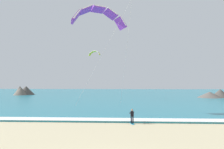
{
  "coord_description": "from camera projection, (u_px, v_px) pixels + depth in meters",
  "views": [
    {
      "loc": [
        0.5,
        -10.83,
        4.72
      ],
      "look_at": [
        -0.93,
        17.41,
        5.83
      ],
      "focal_mm": 33.0,
      "sensor_mm": 36.0,
      "label": 1
    }
  ],
  "objects": [
    {
      "name": "headland_right",
      "position": [
        216.0,
        94.0,
        62.37
      ],
      "size": [
        11.3,
        8.02,
        2.71
      ],
      "color": "#56514C",
      "rests_on": "ground"
    },
    {
      "name": "headland_left",
      "position": [
        23.0,
        91.0,
        76.47
      ],
      "size": [
        8.02,
        8.27,
        3.45
      ],
      "color": "#665B51",
      "rests_on": "ground"
    },
    {
      "name": "surfboard",
      "position": [
        132.0,
        123.0,
        23.57
      ],
      "size": [
        0.67,
        1.45,
        0.09
      ],
      "color": "#239EC6",
      "rests_on": "ground"
    },
    {
      "name": "sea",
      "position": [
        121.0,
        94.0,
        83.91
      ],
      "size": [
        200.0,
        120.0,
        0.2
      ],
      "primitive_type": "cube",
      "color": "teal",
      "rests_on": "ground"
    },
    {
      "name": "kite_primary",
      "position": [
        99.0,
        15.0,
        33.43
      ],
      "size": [
        9.2,
        11.38,
        15.96
      ],
      "color": "purple"
    },
    {
      "name": "kitesurfer",
      "position": [
        132.0,
        115.0,
        23.63
      ],
      "size": [
        0.57,
        0.57,
        1.69
      ],
      "color": "black",
      "rests_on": "ground"
    },
    {
      "name": "surf_foam",
      "position": [
        118.0,
        119.0,
        25.04
      ],
      "size": [
        200.0,
        2.1,
        0.04
      ],
      "primitive_type": "cube",
      "color": "white",
      "rests_on": "sea"
    },
    {
      "name": "kite_distant",
      "position": [
        95.0,
        53.0,
        59.91
      ],
      "size": [
        3.76,
        2.34,
        1.4
      ],
      "color": "yellow"
    }
  ]
}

